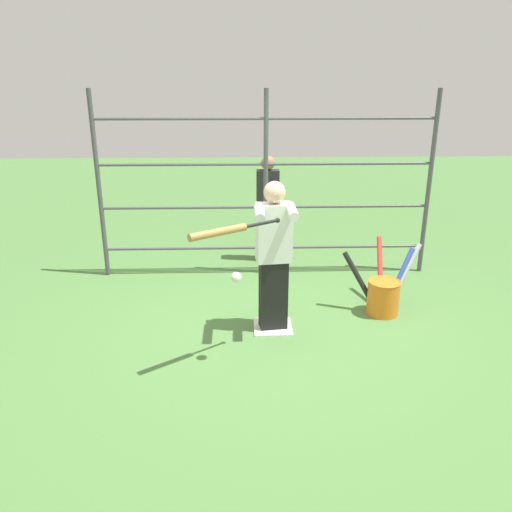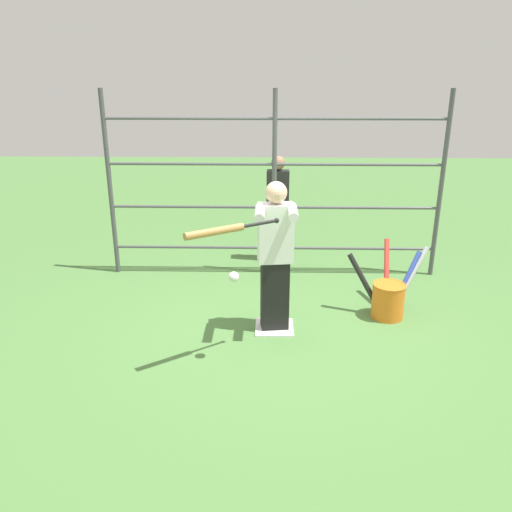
{
  "view_description": "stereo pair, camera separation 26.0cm",
  "coord_description": "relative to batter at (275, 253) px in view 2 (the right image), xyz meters",
  "views": [
    {
      "loc": [
        0.34,
        4.74,
        2.52
      ],
      "look_at": [
        0.19,
        0.26,
        0.91
      ],
      "focal_mm": 35.0,
      "sensor_mm": 36.0,
      "label": 1
    },
    {
      "loc": [
        0.08,
        4.74,
        2.52
      ],
      "look_at": [
        0.19,
        0.26,
        0.91
      ],
      "focal_mm": 35.0,
      "sensor_mm": 36.0,
      "label": 2
    }
  ],
  "objects": [
    {
      "name": "baseball_bat_swinging",
      "position": [
        0.46,
        0.73,
        0.46
      ],
      "size": [
        0.79,
        0.58,
        0.07
      ],
      "color": "black"
    },
    {
      "name": "batter",
      "position": [
        0.0,
        0.0,
        0.0
      ],
      "size": [
        0.4,
        0.56,
        1.58
      ],
      "color": "black",
      "rests_on": "ground"
    },
    {
      "name": "softball_in_flight",
      "position": [
        0.38,
        0.64,
        0.0
      ],
      "size": [
        0.1,
        0.1,
        0.1
      ],
      "color": "white"
    },
    {
      "name": "home_plate",
      "position": [
        0.0,
        -0.02,
        -0.84
      ],
      "size": [
        0.4,
        0.4,
        0.02
      ],
      "color": "white",
      "rests_on": "ground"
    },
    {
      "name": "ground_plane",
      "position": [
        0.0,
        -0.02,
        -0.85
      ],
      "size": [
        24.0,
        24.0,
        0.0
      ],
      "primitive_type": "plane",
      "color": "#4C7A3D"
    },
    {
      "name": "bystander_behind_fence",
      "position": [
        -0.06,
        -2.14,
        -0.07
      ],
      "size": [
        0.31,
        0.19,
        1.51
      ],
      "color": "#3F3F47",
      "rests_on": "ground"
    },
    {
      "name": "bat_bucket",
      "position": [
        -1.27,
        -0.36,
        -0.62
      ],
      "size": [
        0.96,
        0.85,
        0.73
      ],
      "color": "orange",
      "rests_on": "ground"
    },
    {
      "name": "fence_backstop",
      "position": [
        0.0,
        -1.62,
        0.35
      ],
      "size": [
        4.32,
        0.06,
        2.4
      ],
      "color": "#4C4C51",
      "rests_on": "ground"
    }
  ]
}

